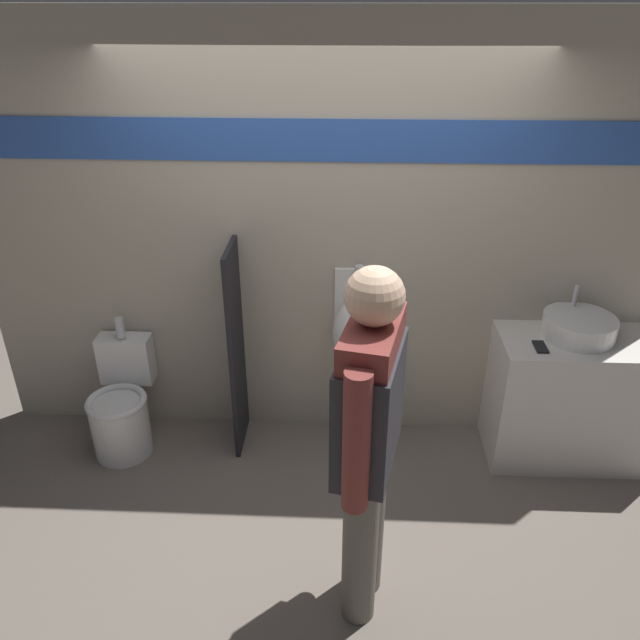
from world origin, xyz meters
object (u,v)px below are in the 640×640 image
object	(u,v)px
urinal_near_counter	(358,333)
toilet	(122,409)
cell_phone	(540,347)
person_in_vest	(368,431)
sink_basin	(579,327)

from	to	relation	value
urinal_near_counter	toilet	size ratio (longest dim) A/B	1.43
cell_phone	person_in_vest	size ratio (longest dim) A/B	0.08
person_in_vest	toilet	bearing A→B (deg)	66.69
urinal_near_counter	toilet	distance (m)	1.65
toilet	person_in_vest	xyz separation A→B (m)	(1.58, -1.14, 0.77)
urinal_near_counter	person_in_vest	distance (m)	1.31
sink_basin	cell_phone	bearing A→B (deg)	-149.97
sink_basin	cell_phone	world-z (taller)	sink_basin
person_in_vest	cell_phone	bearing A→B (deg)	-31.52
sink_basin	person_in_vest	world-z (taller)	person_in_vest
cell_phone	toilet	world-z (taller)	cell_phone
cell_phone	sink_basin	bearing A→B (deg)	30.03
toilet	urinal_near_counter	bearing A→B (deg)	5.44
cell_phone	person_in_vest	distance (m)	1.53
cell_phone	urinal_near_counter	world-z (taller)	urinal_near_counter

